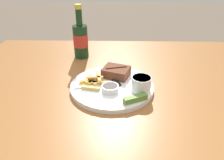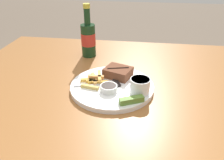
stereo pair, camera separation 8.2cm
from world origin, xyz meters
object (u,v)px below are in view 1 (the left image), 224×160
at_px(dinner_plate, 112,87).
at_px(coleslaw_cup, 141,83).
at_px(beer_bottle, 81,39).
at_px(pickle_spear, 135,99).
at_px(dipping_sauce_cup, 110,88).
at_px(fork_utensil, 90,87).
at_px(steak_portion, 116,72).
at_px(knife_utensil, 112,78).

bearing_deg(dinner_plate, coleslaw_cup, -21.45).
bearing_deg(beer_bottle, pickle_spear, -59.42).
height_order(dipping_sauce_cup, fork_utensil, dipping_sauce_cup).
xyz_separation_m(coleslaw_cup, beer_bottle, (-0.27, 0.34, 0.04)).
height_order(pickle_spear, fork_utensil, pickle_spear).
relative_size(dinner_plate, steak_portion, 2.56).
height_order(dinner_plate, coleslaw_cup, coleslaw_cup).
relative_size(pickle_spear, fork_utensil, 0.65).
bearing_deg(steak_portion, beer_bottle, 127.05).
xyz_separation_m(pickle_spear, fork_utensil, (-0.16, 0.09, -0.01)).
relative_size(steak_portion, fork_utensil, 0.93).
bearing_deg(dipping_sauce_cup, fork_utensil, 161.48).
height_order(steak_portion, fork_utensil, steak_portion).
bearing_deg(beer_bottle, dipping_sauce_cup, -65.90).
bearing_deg(beer_bottle, knife_utensil, -58.01).
height_order(fork_utensil, knife_utensil, knife_utensil).
xyz_separation_m(steak_portion, pickle_spear, (0.07, -0.18, -0.01)).
xyz_separation_m(coleslaw_cup, pickle_spear, (-0.02, -0.07, -0.02)).
xyz_separation_m(steak_portion, dipping_sauce_cup, (-0.02, -0.11, -0.01)).
relative_size(steak_portion, dipping_sauce_cup, 2.00).
xyz_separation_m(steak_portion, knife_utensil, (-0.02, -0.02, -0.02)).
bearing_deg(knife_utensil, pickle_spear, -178.15).
bearing_deg(pickle_spear, knife_utensil, 118.09).
bearing_deg(knife_utensil, dipping_sauce_cup, 150.44).
height_order(knife_utensil, beer_bottle, beer_bottle).
relative_size(fork_utensil, beer_bottle, 0.52).
height_order(steak_portion, beer_bottle, beer_bottle).
bearing_deg(coleslaw_cup, steak_portion, 129.42).
bearing_deg(steak_portion, coleslaw_cup, -50.58).
distance_m(dinner_plate, knife_utensil, 0.05).
height_order(steak_portion, knife_utensil, steak_portion).
relative_size(steak_portion, pickle_spear, 1.45).
relative_size(steak_portion, beer_bottle, 0.49).
xyz_separation_m(dinner_plate, dipping_sauce_cup, (-0.01, -0.05, 0.02)).
bearing_deg(dinner_plate, steak_portion, 77.55).
bearing_deg(steak_portion, pickle_spear, -69.53).
distance_m(dipping_sauce_cup, knife_utensil, 0.09).
bearing_deg(knife_utensil, beer_bottle, 5.75).
xyz_separation_m(coleslaw_cup, knife_utensil, (-0.11, 0.09, -0.03)).
height_order(dipping_sauce_cup, pickle_spear, dipping_sauce_cup).
distance_m(dipping_sauce_cup, pickle_spear, 0.11).
bearing_deg(fork_utensil, beer_bottle, 90.41).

